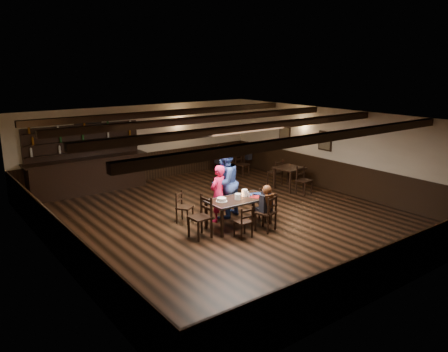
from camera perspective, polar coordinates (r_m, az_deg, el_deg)
ground at (r=11.97m, az=0.41°, el=-5.51°), size 10.00×10.00×0.00m
room_shell at (r=11.53m, az=0.34°, el=2.73°), size 9.02×10.02×2.71m
dining_table at (r=11.17m, az=1.94°, el=-3.33°), size 1.68×0.87×0.75m
chair_near_left at (r=10.51m, az=2.75°, el=-5.74°), size 0.38×0.37×0.79m
chair_near_right at (r=10.95m, az=5.86°, el=-4.44°), size 0.55×0.54×0.96m
chair_end_left at (r=10.56m, az=-2.78°, el=-4.88°), size 0.47×0.49×1.02m
chair_end_right at (r=11.75m, az=5.42°, el=-3.45°), size 0.45×0.46×0.84m
chair_far_pushed at (r=11.59m, az=-5.49°, el=-3.72°), size 0.53×0.52×0.83m
woman_pink at (r=11.53m, az=-0.77°, el=-2.30°), size 0.64×0.52×1.53m
man_blue at (r=11.78m, az=0.07°, el=-0.85°), size 1.13×0.99×1.96m
seated_person at (r=10.90m, az=5.57°, el=-3.18°), size 0.31×0.46×0.75m
cake at (r=10.91m, az=-0.32°, el=-3.12°), size 0.29×0.29×0.09m
plate_stack_a at (r=11.06m, az=1.81°, el=-2.70°), size 0.16×0.16×0.15m
plate_stack_b at (r=11.33m, az=2.70°, el=-2.21°), size 0.15×0.15×0.18m
tea_light at (r=11.26m, az=1.95°, el=-2.67°), size 0.05×0.05×0.06m
salt_shaker at (r=11.30m, az=3.32°, el=-2.49°), size 0.04×0.04×0.09m
pepper_shaker at (r=11.27m, az=3.80°, el=-2.54°), size 0.04×0.04×0.10m
drink_glass at (r=11.39m, az=3.09°, el=-2.32°), size 0.07×0.07×0.10m
menu_red at (r=11.36m, az=4.20°, el=-2.65°), size 0.40×0.36×0.00m
menu_blue at (r=11.56m, az=4.13°, el=-2.34°), size 0.38×0.32×0.00m
bar_counter at (r=14.85m, az=-17.40°, el=0.69°), size 3.94×0.70×2.20m
back_table_a at (r=14.67m, az=8.53°, el=0.75°), size 0.90×0.90×0.75m
back_table_b at (r=16.73m, az=0.92°, el=2.60°), size 1.03×1.03×0.75m
bg_patron_left at (r=16.22m, az=-0.60°, el=2.82°), size 0.22×0.35×0.71m
bg_patron_right at (r=17.03m, az=3.09°, el=3.34°), size 0.22×0.34×0.69m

